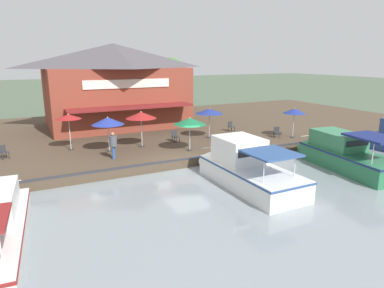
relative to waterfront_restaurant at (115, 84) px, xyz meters
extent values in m
plane|color=#4C5B47|center=(13.48, 0.97, -4.41)|extent=(220.00, 220.00, 0.00)
cube|color=#4C3D2D|center=(2.48, 0.97, -4.11)|extent=(22.00, 56.00, 0.60)
cube|color=#2D2D33|center=(13.38, 0.97, -3.76)|extent=(0.20, 50.40, 0.10)
cube|color=brown|center=(-0.02, 0.00, -1.14)|extent=(8.34, 12.03, 5.32)
pyramid|color=#4C474C|center=(-0.02, 0.00, 2.59)|extent=(8.75, 12.63, 2.15)
cube|color=maroon|center=(5.05, 0.00, -1.51)|extent=(1.80, 10.22, 0.16)
cube|color=silver|center=(4.19, 0.00, 0.32)|extent=(0.08, 7.22, 0.70)
cylinder|color=#B7B7B7|center=(11.55, 2.01, -2.75)|extent=(0.06, 0.06, 2.11)
cylinder|color=#2D2D33|center=(11.55, 2.01, -3.78)|extent=(0.36, 0.36, 0.06)
cone|color=#19663D|center=(11.55, 2.01, -1.76)|extent=(2.21, 2.21, 0.46)
cone|color=silver|center=(11.55, 2.01, -1.74)|extent=(1.37, 1.37, 0.37)
sphere|color=silver|center=(11.55, 2.01, -1.53)|extent=(0.08, 0.08, 0.08)
cylinder|color=#B7B7B7|center=(9.13, -0.59, -2.63)|extent=(0.06, 0.06, 2.36)
cylinder|color=#2D2D33|center=(9.13, -0.59, -3.78)|extent=(0.36, 0.36, 0.06)
cone|color=maroon|center=(9.13, -0.59, -1.52)|extent=(2.15, 2.15, 0.45)
cone|color=white|center=(9.13, -0.59, -1.50)|extent=(1.33, 1.33, 0.36)
sphere|color=white|center=(9.13, -0.59, -1.29)|extent=(0.08, 0.08, 0.08)
cylinder|color=#B7B7B7|center=(8.69, 5.14, -2.71)|extent=(0.06, 0.06, 2.19)
cylinder|color=#2D2D33|center=(8.69, 5.14, -3.78)|extent=(0.36, 0.36, 0.06)
cone|color=navy|center=(8.69, 5.14, -1.68)|extent=(2.16, 2.16, 0.39)
cone|color=yellow|center=(8.69, 5.14, -1.66)|extent=(1.34, 1.34, 0.32)
sphere|color=yellow|center=(8.69, 5.14, -1.48)|extent=(0.08, 0.08, 0.08)
cylinder|color=#B7B7B7|center=(7.70, -5.24, -2.63)|extent=(0.06, 0.06, 2.36)
cylinder|color=#2D2D33|center=(7.70, -5.24, -3.78)|extent=(0.36, 0.36, 0.06)
cone|color=maroon|center=(7.70, -5.24, -1.49)|extent=(1.71, 1.71, 0.31)
cone|color=white|center=(7.70, -5.24, -1.47)|extent=(1.06, 1.06, 0.25)
sphere|color=white|center=(7.70, -5.24, -1.34)|extent=(0.08, 0.08, 0.08)
cylinder|color=#B7B7B7|center=(11.58, 11.17, -2.71)|extent=(0.06, 0.06, 2.19)
cylinder|color=#2D2D33|center=(11.58, 11.17, -3.78)|extent=(0.36, 0.36, 0.06)
cone|color=navy|center=(11.58, 11.17, -1.68)|extent=(1.75, 1.75, 0.40)
cone|color=yellow|center=(11.58, 11.17, -1.66)|extent=(1.08, 1.08, 0.32)
sphere|color=yellow|center=(11.58, 11.17, -1.48)|extent=(0.08, 0.08, 0.08)
cylinder|color=#B7B7B7|center=(9.27, -2.96, -2.72)|extent=(0.06, 0.06, 2.16)
cylinder|color=#2D2D33|center=(9.27, -2.96, -3.78)|extent=(0.36, 0.36, 0.06)
cone|color=navy|center=(9.27, -2.96, -1.72)|extent=(2.14, 2.14, 0.49)
cone|color=white|center=(9.27, -2.96, -1.70)|extent=(1.33, 1.33, 0.39)
sphere|color=white|center=(9.27, -2.96, -1.47)|extent=(0.08, 0.08, 0.08)
cube|color=#2D2D33|center=(8.21, -9.02, -3.59)|extent=(0.05, 0.05, 0.42)
cube|color=#2D2D33|center=(8.38, -9.38, -3.59)|extent=(0.05, 0.05, 0.42)
cube|color=#2D2D33|center=(7.85, -9.20, -3.59)|extent=(0.05, 0.05, 0.42)
cube|color=#2D2D33|center=(8.02, -9.55, -3.59)|extent=(0.05, 0.05, 0.42)
cube|color=#2D2D33|center=(8.11, -9.29, -3.38)|extent=(0.59, 0.59, 0.05)
cube|color=#2D2D33|center=(7.93, -9.38, -3.16)|extent=(0.23, 0.41, 0.40)
cube|color=#2D2D33|center=(11.43, 10.03, -3.59)|extent=(0.05, 0.05, 0.42)
cube|color=#2D2D33|center=(11.26, 9.66, -3.59)|extent=(0.05, 0.05, 0.42)
cube|color=#2D2D33|center=(11.06, 10.19, -3.59)|extent=(0.05, 0.05, 0.42)
cube|color=#2D2D33|center=(10.89, 9.83, -3.59)|extent=(0.05, 0.05, 0.42)
cube|color=#2D2D33|center=(11.16, 9.93, -3.38)|extent=(0.58, 0.58, 0.05)
cube|color=#2D2D33|center=(10.98, 10.01, -3.16)|extent=(0.22, 0.42, 0.40)
cube|color=#2D2D33|center=(9.02, 2.37, -3.59)|extent=(0.04, 0.04, 0.42)
cube|color=#2D2D33|center=(9.05, 1.97, -3.59)|extent=(0.04, 0.04, 0.42)
cube|color=#2D2D33|center=(8.62, 2.34, -3.59)|extent=(0.04, 0.04, 0.42)
cube|color=#2D2D33|center=(8.65, 1.94, -3.59)|extent=(0.04, 0.04, 0.42)
cube|color=#2D2D33|center=(8.83, 2.16, -3.38)|extent=(0.47, 0.47, 0.05)
cube|color=#2D2D33|center=(8.63, 2.14, -3.16)|extent=(0.08, 0.44, 0.40)
cube|color=#2D2D33|center=(7.66, 8.25, -3.59)|extent=(0.04, 0.04, 0.42)
cube|color=#2D2D33|center=(7.70, 7.85, -3.59)|extent=(0.04, 0.04, 0.42)
cube|color=#2D2D33|center=(7.26, 8.21, -3.59)|extent=(0.04, 0.04, 0.42)
cube|color=#2D2D33|center=(7.30, 7.81, -3.59)|extent=(0.04, 0.04, 0.42)
cube|color=#2D2D33|center=(7.48, 8.03, -3.38)|extent=(0.48, 0.48, 0.05)
cube|color=#2D2D33|center=(7.28, 8.01, -3.16)|extent=(0.08, 0.44, 0.40)
cylinder|color=#2D5193|center=(11.24, -3.18, -3.39)|extent=(0.13, 0.13, 0.82)
cylinder|color=#2D5193|center=(11.10, -3.09, -3.39)|extent=(0.13, 0.13, 0.82)
cylinder|color=#4C4C56|center=(11.17, -3.14, -2.66)|extent=(0.48, 0.48, 0.65)
sphere|color=#9E7051|center=(11.17, -3.14, -2.22)|extent=(0.22, 0.22, 0.22)
ellipsoid|color=navy|center=(15.00, 16.58, -3.82)|extent=(2.86, 2.88, 1.02)
cube|color=white|center=(17.89, 2.47, -3.77)|extent=(6.46, 2.70, 1.10)
ellipsoid|color=white|center=(14.66, 2.45, -3.77)|extent=(2.29, 2.54, 1.10)
cube|color=#2D4C84|center=(17.89, 2.47, -3.30)|extent=(6.54, 2.74, 0.10)
cube|color=white|center=(16.75, 2.46, -2.54)|extent=(2.52, 2.14, 1.36)
cube|color=black|center=(17.98, 2.47, -2.37)|extent=(0.07, 1.86, 0.47)
cube|color=#2D4C84|center=(19.40, 2.48, -2.10)|extent=(2.27, 2.27, 0.09)
cylinder|color=silver|center=(20.07, 3.41, -2.66)|extent=(0.05, 0.05, 1.12)
cylinder|color=silver|center=(20.09, 1.55, -2.66)|extent=(0.05, 0.05, 1.12)
cylinder|color=silver|center=(14.40, 2.44, -2.92)|extent=(0.05, 2.13, 0.04)
cylinder|color=silver|center=(21.44, -8.99, -2.85)|extent=(0.05, 0.05, 1.01)
cube|color=#287047|center=(18.25, 9.62, -3.76)|extent=(6.73, 3.21, 1.13)
ellipsoid|color=#287047|center=(15.03, 9.99, -3.76)|extent=(2.55, 2.60, 1.13)
cube|color=navy|center=(18.25, 9.62, -3.28)|extent=(6.81, 3.26, 0.10)
cube|color=#337A51|center=(17.11, 9.75, -2.69)|extent=(3.36, 2.33, 1.02)
cube|color=black|center=(18.66, 9.57, -2.56)|extent=(0.26, 1.73, 0.36)
cube|color=navy|center=(19.77, 9.45, -1.96)|extent=(2.97, 2.41, 0.11)
cylinder|color=silver|center=(20.49, 8.49, -2.58)|extent=(0.05, 0.05, 1.24)
cylinder|color=silver|center=(14.76, 10.02, -2.90)|extent=(0.27, 1.98, 0.04)
cylinder|color=brown|center=(-6.29, 8.27, -2.43)|extent=(0.36, 0.36, 2.75)
sphere|color=#427A38|center=(-6.29, 8.27, 0.46)|extent=(4.04, 4.04, 4.04)
sphere|color=#427A38|center=(-5.48, 7.67, 0.05)|extent=(2.83, 2.83, 2.83)
camera|label=1|loc=(31.84, -8.01, 2.30)|focal=32.00mm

